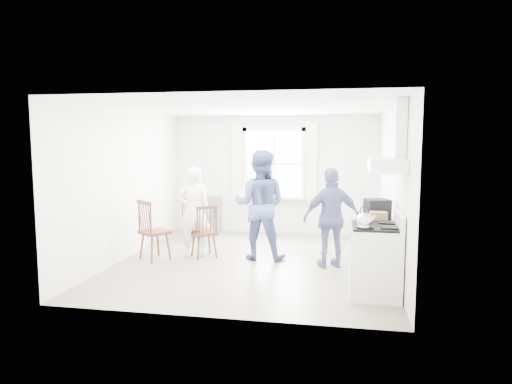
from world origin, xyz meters
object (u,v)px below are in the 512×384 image
low_cabinet (376,250)px  stereo_stack (377,209)px  person_mid (260,205)px  person_left (194,212)px  person_right (332,218)px  windsor_chair_a (191,214)px  windsor_chair_b (149,224)px  gas_stove (375,260)px  windsor_chair_c (206,226)px

low_cabinet → stereo_stack: stereo_stack is taller
person_mid → low_cabinet: bearing=156.8°
low_cabinet → person_left: (-3.09, 0.84, 0.35)m
stereo_stack → person_right: size_ratio=0.25×
low_cabinet → windsor_chair_a: size_ratio=1.01×
person_mid → person_left: bearing=4.6°
windsor_chair_b → person_left: 0.81m
person_left → windsor_chair_a: bearing=-93.3°
stereo_stack → windsor_chair_a: (-3.55, 2.01, -0.51)m
gas_stove → windsor_chair_c: size_ratio=1.18×
stereo_stack → windsor_chair_b: (-3.75, 0.34, -0.40)m
low_cabinet → person_left: bearing=164.8°
windsor_chair_c → person_right: person_right is taller
windsor_chair_c → person_left: size_ratio=0.59×
windsor_chair_c → windsor_chair_b: bearing=-160.3°
low_cabinet → person_right: (-0.67, 0.57, 0.36)m
windsor_chair_b → low_cabinet: bearing=-6.3°
windsor_chair_a → person_left: person_left is taller
windsor_chair_a → person_right: person_right is taller
person_right → windsor_chair_b: bearing=-17.4°
low_cabinet → person_right: size_ratio=0.55×
gas_stove → low_cabinet: gas_stove is taller
stereo_stack → person_left: size_ratio=0.25×
low_cabinet → windsor_chair_a: low_cabinet is taller
windsor_chair_c → person_mid: size_ratio=0.50×
low_cabinet → windsor_chair_c: (-2.84, 0.74, 0.13)m
windsor_chair_a → low_cabinet: bearing=-30.4°
windsor_chair_a → person_mid: 2.08m
person_left → person_mid: size_ratio=0.85×
windsor_chair_b → windsor_chair_c: (0.91, 0.33, -0.07)m
person_left → windsor_chair_c: bearing=134.9°
windsor_chair_a → windsor_chair_b: (-0.20, -1.67, 0.10)m
windsor_chair_b → person_right: person_right is taller
windsor_chair_a → person_left: (0.47, -1.24, 0.26)m
low_cabinet → windsor_chair_c: size_ratio=0.95×
gas_stove → stereo_stack: stereo_stack is taller
gas_stove → windsor_chair_b: bearing=163.2°
low_cabinet → person_right: bearing=139.4°
person_mid → person_right: person_mid is taller
stereo_stack → low_cabinet: bearing=-89.3°
gas_stove → stereo_stack: size_ratio=2.79×
gas_stove → person_left: (-3.02, 1.54, 0.32)m
gas_stove → low_cabinet: 0.70m
stereo_stack → person_right: (-0.67, 0.49, -0.24)m
person_left → person_right: size_ratio=0.99×
person_left → person_mid: (1.19, 0.05, 0.14)m
windsor_chair_b → windsor_chair_c: windsor_chair_b is taller
windsor_chair_b → person_mid: bearing=14.5°
low_cabinet → gas_stove: bearing=-95.7°
person_left → person_right: (2.42, -0.27, 0.01)m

